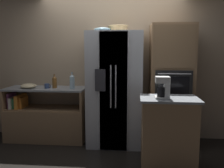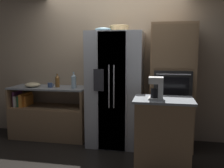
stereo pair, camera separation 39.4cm
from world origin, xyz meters
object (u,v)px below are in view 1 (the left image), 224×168
bottle_short (72,81)px  mug (47,86)px  bottle_tall (55,82)px  coffee_maker (164,87)px  wall_oven (170,86)px  wicker_basket (118,28)px  mixing_bowl (28,86)px  fruit_bowl (103,30)px  refrigerator (115,89)px

bottle_short → mug: 0.45m
mug → bottle_tall: bearing=19.5°
bottle_short → coffee_maker: (1.43, -0.95, 0.07)m
bottle_short → mug: bottle_short is taller
wall_oven → mug: bearing=-179.5°
wall_oven → wicker_basket: wall_oven is taller
bottle_tall → coffee_maker: (1.76, -1.01, 0.09)m
wall_oven → mixing_bowl: 2.42m
fruit_bowl → bottle_short: fruit_bowl is taller
mixing_bowl → fruit_bowl: bearing=0.2°
wicker_basket → fruit_bowl: size_ratio=1.19×
wicker_basket → coffee_maker: 1.47m
wall_oven → coffee_maker: bearing=-102.7°
mixing_bowl → coffee_maker: coffee_maker is taller
refrigerator → wicker_basket: 1.01m
bottle_tall → mixing_bowl: 0.45m
coffee_maker → wall_oven: bearing=77.3°
refrigerator → coffee_maker: size_ratio=6.70×
coffee_maker → refrigerator: bearing=126.3°
fruit_bowl → mug: fruit_bowl is taller
wall_oven → wicker_basket: size_ratio=6.18×
wall_oven → mixing_bowl: bearing=-179.0°
wall_oven → coffee_maker: (-0.22, -0.98, 0.13)m
wall_oven → fruit_bowl: 1.45m
wicker_basket → bottle_short: size_ratio=1.14×
wall_oven → mug: 2.10m
refrigerator → mixing_bowl: 1.51m
wicker_basket → mixing_bowl: wicker_basket is taller
refrigerator → bottle_tall: (-1.06, 0.06, 0.10)m
bottle_short → mixing_bowl: bearing=-179.2°
fruit_bowl → bottle_tall: 1.23m
refrigerator → mixing_bowl: size_ratio=6.99×
refrigerator → coffee_maker: 1.19m
refrigerator → bottle_short: 0.75m
mug → coffee_maker: (1.87, -0.97, 0.16)m
wall_oven → fruit_bowl: (-1.12, -0.04, 0.92)m
fruit_bowl → mug: size_ratio=2.37×
bottle_short → coffee_maker: bearing=-33.7°
bottle_tall → mixing_bowl: bottle_tall is taller
mug → coffee_maker: coffee_maker is taller
wall_oven → fruit_bowl: bearing=-178.1°
wicker_basket → mug: (-1.22, -0.07, -0.97)m
refrigerator → mixing_bowl: (-1.51, -0.00, 0.03)m
bottle_tall → mixing_bowl: size_ratio=0.89×
bottle_short → mixing_bowl: 0.77m
wall_oven → bottle_tall: (-1.98, 0.02, 0.04)m
bottle_tall → fruit_bowl: bearing=-4.2°
wall_oven → coffee_maker: 1.02m
wall_oven → bottle_short: (-1.65, -0.03, 0.06)m
mug → mixing_bowl: same height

